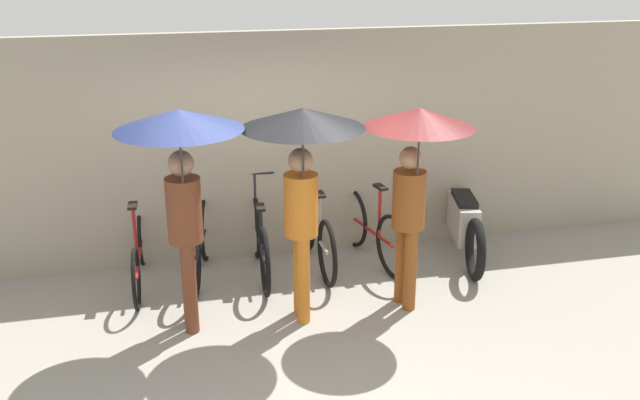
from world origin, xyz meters
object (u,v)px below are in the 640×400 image
at_px(parked_bicycle_0, 139,254).
at_px(parked_bicycle_1, 200,244).
at_px(parked_bicycle_4, 371,229).
at_px(pedestrian_leading, 181,156).
at_px(parked_bicycle_3, 316,234).
at_px(parked_bicycle_2, 260,242).
at_px(pedestrian_center, 302,152).
at_px(motorcycle, 463,221).
at_px(pedestrian_trailing, 416,153).

bearing_deg(parked_bicycle_0, parked_bicycle_1, -86.15).
xyz_separation_m(parked_bicycle_4, pedestrian_leading, (-2.11, -1.17, 1.35)).
relative_size(parked_bicycle_3, pedestrian_leading, 0.81).
height_order(parked_bicycle_1, parked_bicycle_3, parked_bicycle_3).
bearing_deg(pedestrian_leading, parked_bicycle_2, -127.38).
relative_size(parked_bicycle_3, pedestrian_center, 0.82).
relative_size(parked_bicycle_0, pedestrian_leading, 0.80).
bearing_deg(pedestrian_leading, parked_bicycle_3, -141.91).
distance_m(parked_bicycle_0, parked_bicycle_1, 0.65).
height_order(parked_bicycle_4, motorcycle, parked_bicycle_4).
distance_m(parked_bicycle_1, pedestrian_center, 1.99).
bearing_deg(parked_bicycle_3, parked_bicycle_4, -91.22).
bearing_deg(parked_bicycle_3, parked_bicycle_1, 90.87).
height_order(parked_bicycle_2, pedestrian_trailing, pedestrian_trailing).
relative_size(parked_bicycle_1, motorcycle, 0.83).
bearing_deg(parked_bicycle_4, parked_bicycle_2, 81.69).
distance_m(parked_bicycle_3, pedestrian_leading, 2.32).
bearing_deg(parked_bicycle_2, parked_bicycle_1, 88.40).
bearing_deg(parked_bicycle_1, parked_bicycle_4, -78.43).
bearing_deg(parked_bicycle_1, pedestrian_leading, -177.39).
bearing_deg(motorcycle, parked_bicycle_3, 102.13).
height_order(parked_bicycle_4, pedestrian_leading, pedestrian_leading).
bearing_deg(pedestrian_center, pedestrian_leading, -1.18).
height_order(parked_bicycle_0, motorcycle, parked_bicycle_0).
relative_size(parked_bicycle_0, parked_bicycle_3, 0.99).
xyz_separation_m(parked_bicycle_1, motorcycle, (3.06, -0.00, 0.00)).
distance_m(parked_bicycle_0, parked_bicycle_4, 2.59).
xyz_separation_m(parked_bicycle_0, pedestrian_leading, (0.47, -1.14, 1.38)).
distance_m(parked_bicycle_2, pedestrian_center, 1.78).
bearing_deg(parked_bicycle_4, parked_bicycle_3, 77.75).
height_order(pedestrian_leading, pedestrian_center, pedestrian_leading).
bearing_deg(pedestrian_center, motorcycle, -149.18).
relative_size(parked_bicycle_1, pedestrian_trailing, 0.84).
distance_m(parked_bicycle_4, pedestrian_leading, 2.77).
bearing_deg(parked_bicycle_0, motorcycle, -87.14).
xyz_separation_m(pedestrian_leading, pedestrian_center, (1.06, -0.05, -0.02)).
bearing_deg(pedestrian_trailing, pedestrian_center, -7.31).
distance_m(parked_bicycle_0, parked_bicycle_3, 1.94).
xyz_separation_m(pedestrian_leading, motorcycle, (3.23, 1.15, -1.34)).
bearing_deg(parked_bicycle_2, parked_bicycle_4, -83.96).
xyz_separation_m(parked_bicycle_1, parked_bicycle_2, (0.65, -0.05, -0.01)).
xyz_separation_m(pedestrian_leading, pedestrian_trailing, (2.14, -0.04, -0.10)).
distance_m(parked_bicycle_3, parked_bicycle_4, 0.65).
bearing_deg(parked_bicycle_4, pedestrian_center, 127.98).
relative_size(pedestrian_trailing, motorcycle, 0.99).
bearing_deg(pedestrian_center, parked_bicycle_1, -51.98).
bearing_deg(pedestrian_center, parked_bicycle_2, -76.51).
distance_m(parked_bicycle_1, motorcycle, 3.06).
distance_m(parked_bicycle_1, parked_bicycle_3, 1.29).
distance_m(parked_bicycle_0, pedestrian_leading, 1.85).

